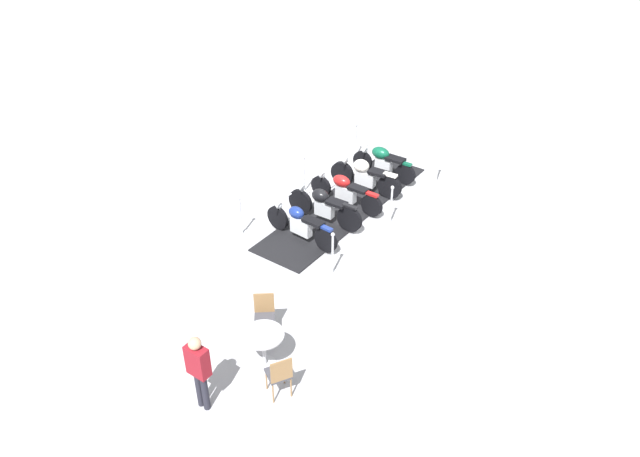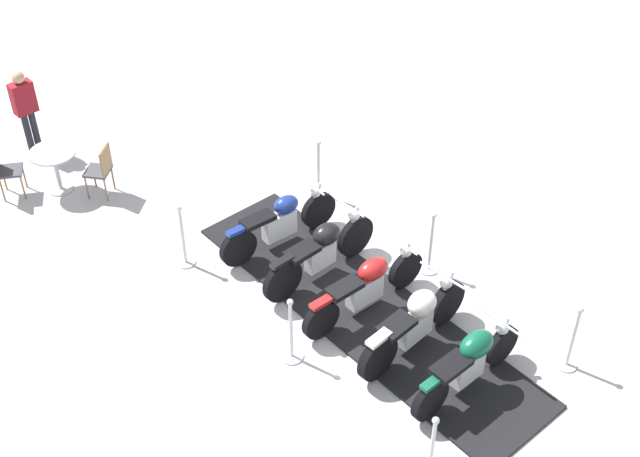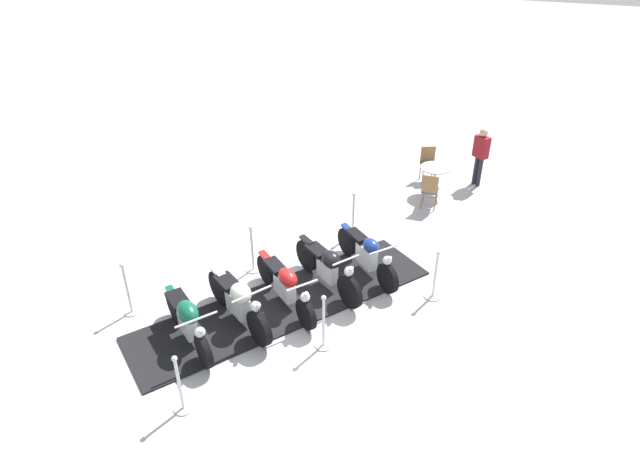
{
  "view_description": "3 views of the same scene",
  "coord_description": "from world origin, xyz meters",
  "px_view_note": "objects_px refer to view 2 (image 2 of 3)",
  "views": [
    {
      "loc": [
        -13.76,
        1.05,
        8.54
      ],
      "look_at": [
        -2.12,
        0.74,
        0.73
      ],
      "focal_mm": 33.92,
      "sensor_mm": 36.0,
      "label": 1
    },
    {
      "loc": [
        1.19,
        -8.93,
        8.95
      ],
      "look_at": [
        -0.77,
        0.53,
        1.01
      ],
      "focal_mm": 48.28,
      "sensor_mm": 36.0,
      "label": 2
    },
    {
      "loc": [
        7.63,
        3.52,
        6.83
      ],
      "look_at": [
        -2.01,
        -0.01,
        0.59
      ],
      "focal_mm": 30.72,
      "sensor_mm": 36.0,
      "label": 3
    }
  ],
  "objects_px": {
    "stanchion_right_rear": "(319,178)",
    "cafe_chair_near_table": "(5,168)",
    "motorcycle_navy": "(281,221)",
    "stanchion_right_mid": "(430,251)",
    "stanchion_right_front": "(571,346)",
    "motorcycle_black": "(322,250)",
    "stanchion_left_rear": "(184,244)",
    "cafe_chair_across_table": "(101,168)",
    "motorcycle_forest": "(470,361)",
    "cafe_table": "(55,161)",
    "motorcycle_cream": "(415,321)",
    "stanchion_left_front": "(431,457)",
    "bystander_person": "(25,105)",
    "motorcycle_maroon": "(367,285)",
    "stanchion_left_mid": "(291,339)"
  },
  "relations": [
    {
      "from": "motorcycle_black",
      "to": "stanchion_left_mid",
      "type": "bearing_deg",
      "value": -146.89
    },
    {
      "from": "motorcycle_forest",
      "to": "cafe_table",
      "type": "height_order",
      "value": "motorcycle_forest"
    },
    {
      "from": "stanchion_right_rear",
      "to": "stanchion_right_front",
      "type": "relative_size",
      "value": 0.98
    },
    {
      "from": "stanchion_left_rear",
      "to": "stanchion_right_mid",
      "type": "height_order",
      "value": "stanchion_left_rear"
    },
    {
      "from": "motorcycle_maroon",
      "to": "cafe_table",
      "type": "xyz_separation_m",
      "value": [
        -5.67,
        1.85,
        0.09
      ]
    },
    {
      "from": "motorcycle_cream",
      "to": "stanchion_left_mid",
      "type": "relative_size",
      "value": 1.71
    },
    {
      "from": "stanchion_right_mid",
      "to": "cafe_chair_near_table",
      "type": "relative_size",
      "value": 1.16
    },
    {
      "from": "stanchion_right_mid",
      "to": "stanchion_left_rear",
      "type": "bearing_deg",
      "value": -170.63
    },
    {
      "from": "motorcycle_cream",
      "to": "motorcycle_navy",
      "type": "height_order",
      "value": "motorcycle_cream"
    },
    {
      "from": "motorcycle_cream",
      "to": "bystander_person",
      "type": "distance_m",
      "value": 8.18
    },
    {
      "from": "motorcycle_cream",
      "to": "stanchion_left_front",
      "type": "xyz_separation_m",
      "value": [
        0.44,
        -2.1,
        -0.11
      ]
    },
    {
      "from": "stanchion_right_rear",
      "to": "cafe_chair_across_table",
      "type": "height_order",
      "value": "stanchion_right_rear"
    },
    {
      "from": "motorcycle_navy",
      "to": "cafe_chair_near_table",
      "type": "relative_size",
      "value": 1.77
    },
    {
      "from": "stanchion_right_rear",
      "to": "cafe_chair_near_table",
      "type": "relative_size",
      "value": 1.12
    },
    {
      "from": "motorcycle_forest",
      "to": "motorcycle_black",
      "type": "xyz_separation_m",
      "value": [
        -2.33,
        1.77,
        0.0
      ]
    },
    {
      "from": "motorcycle_navy",
      "to": "stanchion_left_mid",
      "type": "xyz_separation_m",
      "value": [
        0.7,
        -2.3,
        -0.14
      ]
    },
    {
      "from": "motorcycle_navy",
      "to": "stanchion_right_rear",
      "type": "relative_size",
      "value": 1.57
    },
    {
      "from": "stanchion_right_mid",
      "to": "motorcycle_maroon",
      "type": "bearing_deg",
      "value": -127.22
    },
    {
      "from": "stanchion_right_rear",
      "to": "cafe_chair_near_table",
      "type": "distance_m",
      "value": 5.29
    },
    {
      "from": "stanchion_left_mid",
      "to": "stanchion_left_rear",
      "type": "height_order",
      "value": "stanchion_left_rear"
    },
    {
      "from": "stanchion_left_mid",
      "to": "stanchion_right_mid",
      "type": "height_order",
      "value": "stanchion_right_mid"
    },
    {
      "from": "cafe_chair_across_table",
      "to": "stanchion_right_mid",
      "type": "bearing_deg",
      "value": 170.15
    },
    {
      "from": "stanchion_left_front",
      "to": "bystander_person",
      "type": "bearing_deg",
      "value": 144.66
    },
    {
      "from": "bystander_person",
      "to": "stanchion_right_mid",
      "type": "bearing_deg",
      "value": 23.01
    },
    {
      "from": "motorcycle_navy",
      "to": "cafe_chair_across_table",
      "type": "height_order",
      "value": "motorcycle_navy"
    },
    {
      "from": "motorcycle_black",
      "to": "bystander_person",
      "type": "xyz_separation_m",
      "value": [
        -5.85,
        2.28,
        0.44
      ]
    },
    {
      "from": "stanchion_left_rear",
      "to": "stanchion_left_front",
      "type": "relative_size",
      "value": 0.99
    },
    {
      "from": "stanchion_right_rear",
      "to": "stanchion_right_mid",
      "type": "relative_size",
      "value": 0.97
    },
    {
      "from": "motorcycle_black",
      "to": "stanchion_right_rear",
      "type": "bearing_deg",
      "value": 48.59
    },
    {
      "from": "motorcycle_forest",
      "to": "stanchion_right_mid",
      "type": "distance_m",
      "value": 2.37
    },
    {
      "from": "motorcycle_maroon",
      "to": "stanchion_left_mid",
      "type": "height_order",
      "value": "stanchion_left_mid"
    },
    {
      "from": "stanchion_right_mid",
      "to": "motorcycle_forest",
      "type": "bearing_deg",
      "value": -71.7
    },
    {
      "from": "stanchion_left_mid",
      "to": "stanchion_right_front",
      "type": "height_order",
      "value": "stanchion_right_front"
    },
    {
      "from": "motorcycle_navy",
      "to": "cafe_chair_near_table",
      "type": "height_order",
      "value": "cafe_chair_near_table"
    },
    {
      "from": "stanchion_right_front",
      "to": "bystander_person",
      "type": "bearing_deg",
      "value": 160.46
    },
    {
      "from": "motorcycle_black",
      "to": "stanchion_left_rear",
      "type": "bearing_deg",
      "value": 129.25
    },
    {
      "from": "motorcycle_forest",
      "to": "stanchion_right_mid",
      "type": "xyz_separation_m",
      "value": [
        -0.74,
        2.25,
        -0.15
      ]
    },
    {
      "from": "stanchion_left_rear",
      "to": "motorcycle_cream",
      "type": "bearing_deg",
      "value": -15.84
    },
    {
      "from": "motorcycle_black",
      "to": "stanchion_right_front",
      "type": "bearing_deg",
      "value": -71.13
    },
    {
      "from": "motorcycle_maroon",
      "to": "cafe_chair_across_table",
      "type": "xyz_separation_m",
      "value": [
        -4.84,
        1.87,
        0.05
      ]
    },
    {
      "from": "motorcycle_navy",
      "to": "cafe_chair_across_table",
      "type": "xyz_separation_m",
      "value": [
        -3.28,
        0.7,
        0.06
      ]
    },
    {
      "from": "stanchion_right_mid",
      "to": "stanchion_left_front",
      "type": "bearing_deg",
      "value": -83.89
    },
    {
      "from": "motorcycle_black",
      "to": "motorcycle_navy",
      "type": "distance_m",
      "value": 0.97
    },
    {
      "from": "motorcycle_navy",
      "to": "stanchion_right_rear",
      "type": "xyz_separation_m",
      "value": [
        0.3,
        1.46,
        -0.16
      ]
    },
    {
      "from": "motorcycle_navy",
      "to": "stanchion_right_front",
      "type": "bearing_deg",
      "value": -69.86
    },
    {
      "from": "stanchion_left_rear",
      "to": "cafe_table",
      "type": "relative_size",
      "value": 1.43
    },
    {
      "from": "motorcycle_cream",
      "to": "motorcycle_navy",
      "type": "xyz_separation_m",
      "value": [
        -2.33,
        1.77,
        -0.02
      ]
    },
    {
      "from": "cafe_chair_near_table",
      "to": "cafe_chair_across_table",
      "type": "relative_size",
      "value": 1.01
    },
    {
      "from": "motorcycle_navy",
      "to": "stanchion_right_rear",
      "type": "bearing_deg",
      "value": 29.21
    },
    {
      "from": "motorcycle_black",
      "to": "cafe_chair_across_table",
      "type": "relative_size",
      "value": 1.92
    }
  ]
}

